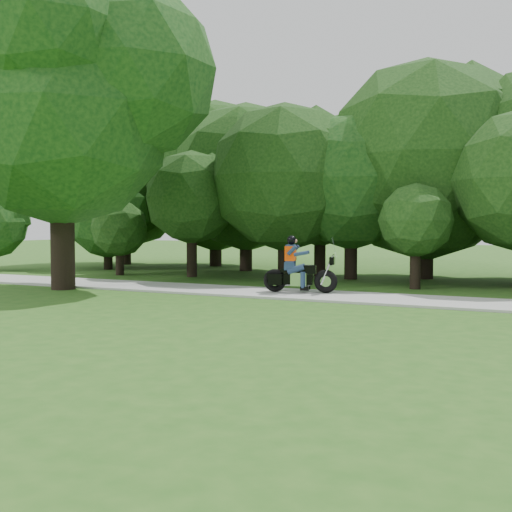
% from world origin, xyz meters
% --- Properties ---
extents(ground, '(100.00, 100.00, 0.00)m').
position_xyz_m(ground, '(0.00, 0.00, 0.00)').
color(ground, '#285819').
rests_on(ground, ground).
extents(walkway, '(60.00, 2.20, 0.06)m').
position_xyz_m(walkway, '(0.00, 8.00, 0.03)').
color(walkway, '#ABABA5').
rests_on(walkway, ground).
extents(big_tree_west, '(8.64, 6.56, 9.96)m').
position_xyz_m(big_tree_west, '(-10.54, 6.85, 5.76)').
color(big_tree_west, black).
rests_on(big_tree_west, ground).
extents(touring_motorcycle, '(1.98, 0.92, 1.52)m').
position_xyz_m(touring_motorcycle, '(-3.95, 8.17, 0.61)').
color(touring_motorcycle, black).
rests_on(touring_motorcycle, walkway).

